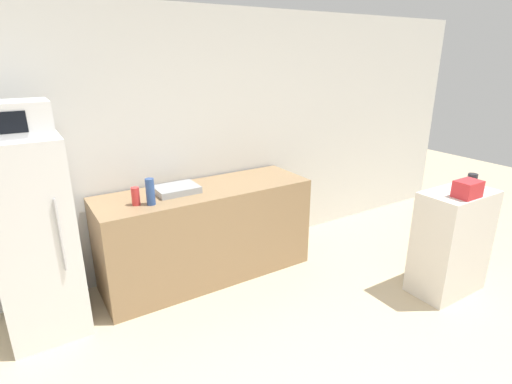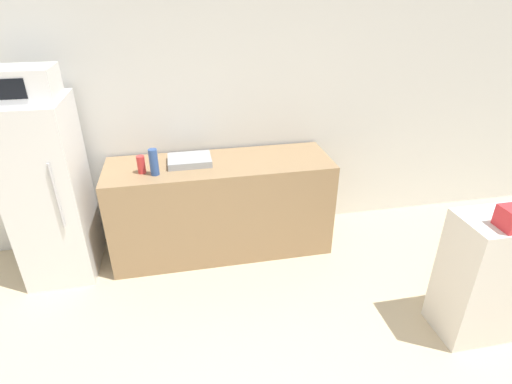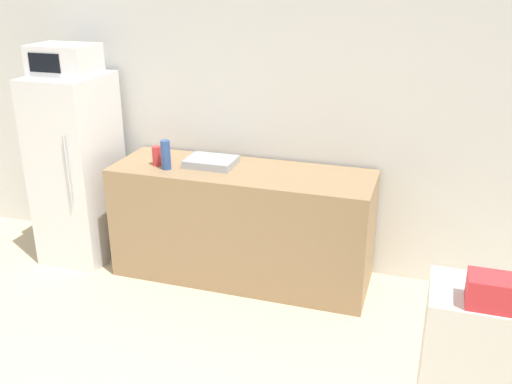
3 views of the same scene
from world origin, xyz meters
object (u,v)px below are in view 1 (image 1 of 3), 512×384
(refrigerator, at_px, (35,238))
(bottle_tall, at_px, (150,192))
(jar, at_px, (472,179))
(basket, at_px, (468,189))
(bottle_short, at_px, (136,196))
(microwave, at_px, (11,119))

(refrigerator, bearing_deg, bottle_tall, -6.80)
(jar, bearing_deg, basket, -154.77)
(refrigerator, height_order, jar, refrigerator)
(bottle_tall, height_order, bottle_short, bottle_tall)
(refrigerator, distance_m, bottle_tall, 0.94)
(bottle_tall, relative_size, basket, 1.03)
(refrigerator, bearing_deg, bottle_short, -3.51)
(bottle_tall, bearing_deg, jar, -25.17)
(bottle_tall, height_order, basket, bottle_tall)
(microwave, xyz_separation_m, basket, (3.20, -1.53, -0.66))
(bottle_tall, relative_size, jar, 2.15)
(bottle_tall, bearing_deg, microwave, 173.28)
(bottle_short, relative_size, basket, 0.70)
(microwave, relative_size, bottle_tall, 2.18)
(jar, bearing_deg, bottle_short, 154.72)
(basket, bearing_deg, bottle_tall, 148.30)
(bottle_short, distance_m, jar, 3.07)
(refrigerator, distance_m, jar, 3.82)
(bottle_short, xyz_separation_m, basket, (2.41, -1.48, 0.06))
(bottle_short, bearing_deg, microwave, 176.58)
(bottle_tall, height_order, jar, bottle_tall)
(bottle_short, bearing_deg, jar, -25.28)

